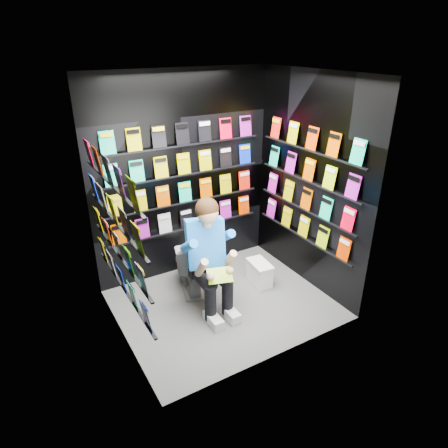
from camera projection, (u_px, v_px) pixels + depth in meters
floor at (224, 304)px, 4.79m from camera, size 2.40×2.40×0.00m
ceiling at (223, 73)px, 3.68m from camera, size 2.40×2.40×0.00m
wall_back at (183, 178)px, 5.01m from camera, size 2.40×0.04×2.60m
wall_front at (282, 241)px, 3.45m from camera, size 2.40×0.04×2.60m
wall_left at (112, 229)px, 3.68m from camera, size 0.04×2.00×2.60m
wall_right at (310, 185)px, 4.78m from camera, size 0.04×2.00×2.60m
comics_back at (184, 178)px, 4.99m from camera, size 2.10×0.06×1.37m
comics_left at (115, 227)px, 3.70m from camera, size 0.06×1.70×1.37m
comics_right at (308, 185)px, 4.77m from camera, size 0.06×1.70×1.37m
toilet at (191, 262)px, 4.95m from camera, size 0.62×0.84×0.73m
longbox at (260, 274)px, 5.15m from camera, size 0.23×0.38×0.27m
longbox_lid at (260, 264)px, 5.08m from camera, size 0.25×0.40×0.03m
reader at (204, 244)px, 4.47m from camera, size 0.79×0.96×1.53m
held_comic at (220, 275)px, 4.29m from camera, size 0.31×0.23×0.11m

